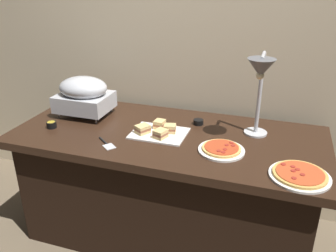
{
  "coord_description": "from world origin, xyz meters",
  "views": [
    {
      "loc": [
        0.62,
        -1.86,
        1.69
      ],
      "look_at": [
        0.0,
        0.0,
        0.81
      ],
      "focal_mm": 37.78,
      "sensor_mm": 36.0,
      "label": 1
    }
  ],
  "objects_px": {
    "heat_lamp": "(260,77)",
    "sauce_cup_near": "(52,125)",
    "chafing_dish": "(84,94)",
    "sauce_cup_far": "(198,122)",
    "pizza_plate_front": "(221,149)",
    "serving_spatula": "(106,144)",
    "pizza_plate_center": "(300,175)",
    "sandwich_platter": "(158,131)"
  },
  "relations": [
    {
      "from": "sauce_cup_far",
      "to": "serving_spatula",
      "type": "distance_m",
      "value": 0.62
    },
    {
      "from": "heat_lamp",
      "to": "pizza_plate_front",
      "type": "relative_size",
      "value": 1.97
    },
    {
      "from": "pizza_plate_front",
      "to": "serving_spatula",
      "type": "height_order",
      "value": "pizza_plate_front"
    },
    {
      "from": "sandwich_platter",
      "to": "serving_spatula",
      "type": "bearing_deg",
      "value": -137.02
    },
    {
      "from": "heat_lamp",
      "to": "sandwich_platter",
      "type": "distance_m",
      "value": 0.68
    },
    {
      "from": "pizza_plate_front",
      "to": "serving_spatula",
      "type": "relative_size",
      "value": 1.67
    },
    {
      "from": "pizza_plate_front",
      "to": "sauce_cup_near",
      "type": "relative_size",
      "value": 4.17
    },
    {
      "from": "heat_lamp",
      "to": "sandwich_platter",
      "type": "xyz_separation_m",
      "value": [
        -0.56,
        -0.07,
        -0.37
      ]
    },
    {
      "from": "chafing_dish",
      "to": "sauce_cup_near",
      "type": "xyz_separation_m",
      "value": [
        -0.09,
        -0.26,
        -0.13
      ]
    },
    {
      "from": "serving_spatula",
      "to": "sauce_cup_far",
      "type": "bearing_deg",
      "value": 45.56
    },
    {
      "from": "heat_lamp",
      "to": "sauce_cup_near",
      "type": "height_order",
      "value": "heat_lamp"
    },
    {
      "from": "sandwich_platter",
      "to": "sauce_cup_far",
      "type": "bearing_deg",
      "value": 48.4
    },
    {
      "from": "chafing_dish",
      "to": "heat_lamp",
      "type": "height_order",
      "value": "heat_lamp"
    },
    {
      "from": "serving_spatula",
      "to": "sauce_cup_near",
      "type": "bearing_deg",
      "value": 167.12
    },
    {
      "from": "heat_lamp",
      "to": "sauce_cup_near",
      "type": "relative_size",
      "value": 8.22
    },
    {
      "from": "sauce_cup_near",
      "to": "serving_spatula",
      "type": "bearing_deg",
      "value": -12.88
    },
    {
      "from": "heat_lamp",
      "to": "sauce_cup_near",
      "type": "xyz_separation_m",
      "value": [
        -1.24,
        -0.19,
        -0.37
      ]
    },
    {
      "from": "pizza_plate_front",
      "to": "heat_lamp",
      "type": "bearing_deg",
      "value": 47.68
    },
    {
      "from": "chafing_dish",
      "to": "sauce_cup_near",
      "type": "distance_m",
      "value": 0.3
    },
    {
      "from": "pizza_plate_center",
      "to": "sandwich_platter",
      "type": "xyz_separation_m",
      "value": [
        -0.82,
        0.24,
        0.01
      ]
    },
    {
      "from": "chafing_dish",
      "to": "sandwich_platter",
      "type": "relative_size",
      "value": 1.06
    },
    {
      "from": "pizza_plate_center",
      "to": "sandwich_platter",
      "type": "height_order",
      "value": "sandwich_platter"
    },
    {
      "from": "pizza_plate_center",
      "to": "chafing_dish",
      "type": "bearing_deg",
      "value": 164.76
    },
    {
      "from": "chafing_dish",
      "to": "sauce_cup_far",
      "type": "xyz_separation_m",
      "value": [
        0.78,
        0.09,
        -0.13
      ]
    },
    {
      "from": "pizza_plate_center",
      "to": "serving_spatula",
      "type": "distance_m",
      "value": 1.05
    },
    {
      "from": "sandwich_platter",
      "to": "sauce_cup_far",
      "type": "distance_m",
      "value": 0.3
    },
    {
      "from": "pizza_plate_center",
      "to": "pizza_plate_front",
      "type": "bearing_deg",
      "value": 160.34
    },
    {
      "from": "sauce_cup_near",
      "to": "sauce_cup_far",
      "type": "xyz_separation_m",
      "value": [
        0.87,
        0.34,
        -0.0
      ]
    },
    {
      "from": "serving_spatula",
      "to": "heat_lamp",
      "type": "bearing_deg",
      "value": 20.17
    },
    {
      "from": "pizza_plate_front",
      "to": "serving_spatula",
      "type": "distance_m",
      "value": 0.66
    },
    {
      "from": "heat_lamp",
      "to": "sandwich_platter",
      "type": "relative_size",
      "value": 1.54
    },
    {
      "from": "serving_spatula",
      "to": "chafing_dish",
      "type": "bearing_deg",
      "value": 133.76
    },
    {
      "from": "heat_lamp",
      "to": "chafing_dish",
      "type": "bearing_deg",
      "value": 176.79
    },
    {
      "from": "pizza_plate_center",
      "to": "sauce_cup_far",
      "type": "relative_size",
      "value": 4.54
    },
    {
      "from": "sandwich_platter",
      "to": "chafing_dish",
      "type": "bearing_deg",
      "value": 166.8
    },
    {
      "from": "pizza_plate_center",
      "to": "sauce_cup_near",
      "type": "xyz_separation_m",
      "value": [
        -1.49,
        0.12,
        0.01
      ]
    },
    {
      "from": "pizza_plate_center",
      "to": "sauce_cup_near",
      "type": "height_order",
      "value": "sauce_cup_near"
    },
    {
      "from": "pizza_plate_front",
      "to": "sauce_cup_far",
      "type": "bearing_deg",
      "value": 123.24
    },
    {
      "from": "pizza_plate_front",
      "to": "pizza_plate_center",
      "type": "distance_m",
      "value": 0.43
    },
    {
      "from": "pizza_plate_center",
      "to": "sandwich_platter",
      "type": "bearing_deg",
      "value": 163.33
    },
    {
      "from": "sauce_cup_near",
      "to": "chafing_dish",
      "type": "bearing_deg",
      "value": 70.09
    },
    {
      "from": "heat_lamp",
      "to": "sauce_cup_far",
      "type": "distance_m",
      "value": 0.55
    }
  ]
}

